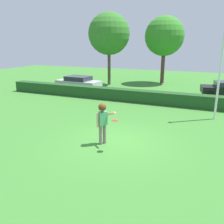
{
  "coord_description": "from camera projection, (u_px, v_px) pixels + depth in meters",
  "views": [
    {
      "loc": [
        3.74,
        -8.93,
        4.11
      ],
      "look_at": [
        -0.42,
        0.61,
        1.15
      ],
      "focal_mm": 38.37,
      "sensor_mm": 36.0,
      "label": 1
    }
  ],
  "objects": [
    {
      "name": "ground_plane",
      "position": [
        115.0,
        142.0,
        10.44
      ],
      "size": [
        60.0,
        60.0,
        0.0
      ],
      "primitive_type": "plane",
      "color": "#3B7B2F"
    },
    {
      "name": "person",
      "position": [
        103.0,
        118.0,
        9.94
      ],
      "size": [
        0.84,
        0.5,
        1.79
      ],
      "color": "slate",
      "rests_on": "ground"
    },
    {
      "name": "frisbee",
      "position": [
        115.0,
        120.0,
        9.28
      ],
      "size": [
        0.25,
        0.25,
        0.04
      ],
      "color": "red"
    },
    {
      "name": "lamppost",
      "position": [
        221.0,
        61.0,
        12.75
      ],
      "size": [
        0.24,
        0.24,
        5.9
      ],
      "color": "silver",
      "rests_on": "ground"
    },
    {
      "name": "hedge_row",
      "position": [
        157.0,
        98.0,
        17.0
      ],
      "size": [
        25.39,
        0.9,
        0.88
      ],
      "primitive_type": "cube",
      "color": "#1F481F",
      "rests_on": "ground"
    },
    {
      "name": "parked_car_silver",
      "position": [
        78.0,
        82.0,
        22.32
      ],
      "size": [
        4.31,
        2.05,
        1.25
      ],
      "color": "#B7B7BC",
      "rests_on": "ground"
    },
    {
      "name": "maple_tree",
      "position": [
        164.0,
        36.0,
        24.77
      ],
      "size": [
        4.06,
        4.06,
        6.94
      ],
      "color": "brown",
      "rests_on": "ground"
    },
    {
      "name": "oak_tree",
      "position": [
        109.0,
        34.0,
        23.87
      ],
      "size": [
        4.15,
        4.15,
        7.18
      ],
      "color": "brown",
      "rests_on": "ground"
    }
  ]
}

